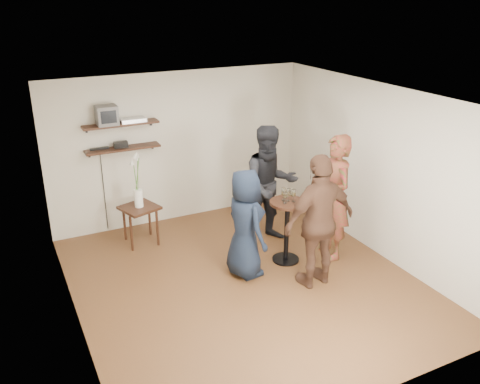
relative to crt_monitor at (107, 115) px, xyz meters
name	(u,v)px	position (x,y,z in m)	size (l,w,h in m)	color
room	(245,197)	(1.21, -2.38, -0.72)	(4.58, 5.08, 2.68)	#4B2D18
shelf_upper	(121,124)	(0.21, 0.00, -0.17)	(1.20, 0.25, 0.04)	black
shelf_lower	(123,148)	(0.21, 0.00, -0.57)	(1.20, 0.25, 0.04)	black
crt_monitor	(107,115)	(0.00, 0.00, 0.00)	(0.32, 0.30, 0.30)	#59595B
dvd_deck	(133,120)	(0.41, 0.00, -0.12)	(0.40, 0.24, 0.06)	silver
radio	(121,145)	(0.18, 0.00, -0.50)	(0.22, 0.10, 0.10)	black
power_strip	(99,149)	(-0.15, 0.05, -0.54)	(0.30, 0.05, 0.03)	black
side_table	(140,213)	(0.26, -0.55, -1.49)	(0.66, 0.66, 0.63)	black
vase_lilies	(138,189)	(0.26, -0.55, -1.09)	(0.19, 0.19, 0.94)	white
drinks_table	(287,223)	(2.05, -2.10, -1.40)	(0.53, 0.53, 0.97)	black
wine_glass_fl	(285,195)	(1.98, -2.13, -0.92)	(0.06, 0.06, 0.19)	silver
wine_glass_fr	(294,193)	(2.12, -2.14, -0.92)	(0.06, 0.06, 0.19)	silver
wine_glass_bl	(284,192)	(2.01, -2.04, -0.92)	(0.07, 0.07, 0.20)	silver
wine_glass_br	(289,193)	(2.07, -2.08, -0.92)	(0.06, 0.06, 0.19)	silver
person_plaid	(334,197)	(2.76, -2.26, -1.06)	(0.70, 0.46, 1.92)	red
person_dark	(270,185)	(2.16, -1.38, -1.06)	(0.93, 0.73, 1.92)	black
person_navy	(245,224)	(1.32, -2.17, -1.22)	(0.77, 0.50, 1.59)	black
person_brown	(319,222)	(2.10, -2.83, -1.08)	(1.10, 0.46, 1.88)	#4B2E20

